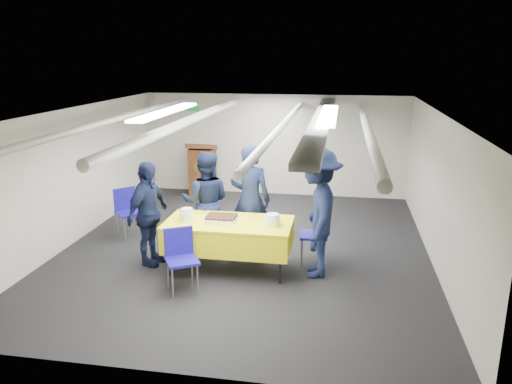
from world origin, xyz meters
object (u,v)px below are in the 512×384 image
sheet_cake (221,218)px  chair_left (127,207)px  chair_near (180,253)px  serving_table (229,235)px  sailor_b (206,202)px  sailor_d (316,213)px  chair_right (319,230)px  sailor_c (148,214)px  sailor_a (250,200)px  podium (202,170)px

sheet_cake → chair_left: size_ratio=0.53×
chair_near → chair_left: same height
serving_table → sailor_b: sailor_b is taller
sailor_d → chair_right: bearing=173.2°
sheet_cake → chair_near: bearing=-117.9°
serving_table → chair_right: (1.31, 0.52, -0.03)m
sheet_cake → sailor_b: 0.85m
chair_near → sailor_c: (-0.75, 0.75, 0.28)m
sheet_cake → sailor_c: sailor_c is taller
chair_left → sailor_d: (3.40, -1.07, 0.43)m
chair_near → sailor_a: bearing=64.4°
sheet_cake → podium: 4.16m
podium → chair_left: 2.87m
sailor_c → sailor_d: 2.55m
sailor_b → chair_left: bearing=-20.5°
chair_left → sailor_c: size_ratio=0.54×
chair_left → sailor_c: bearing=-52.8°
chair_left → chair_right: bearing=-10.2°
serving_table → chair_right: 1.41m
chair_near → sailor_b: bearing=91.4°
chair_left → sailor_d: bearing=-17.5°
chair_right → sailor_b: (-1.86, 0.23, 0.30)m
chair_near → chair_right: 2.21m
serving_table → sheet_cake: (-0.11, 0.02, 0.25)m
podium → sailor_d: (2.80, -3.87, 0.34)m
sailor_a → sailor_b: size_ratio=1.09×
sheet_cake → sailor_c: bearing=-179.8°
sheet_cake → sailor_c: (-1.15, -0.00, 0.00)m
chair_near → sailor_b: (-0.04, 1.48, 0.30)m
sheet_cake → sailor_a: bearing=66.9°
sheet_cake → sailor_b: (-0.44, 0.73, 0.02)m
serving_table → chair_near: bearing=-124.9°
sheet_cake → sailor_c: size_ratio=0.28×
chair_left → sailor_a: 2.36m
sheet_cake → sailor_c: 1.15m
sailor_b → sailor_c: sailor_b is taller
sailor_b → sailor_d: (1.84, -0.69, 0.13)m
serving_table → chair_right: bearing=21.5°
podium → sailor_c: (0.25, -3.92, 0.20)m
sailor_a → sailor_d: sailor_d is taller
chair_near → sailor_c: bearing=134.9°
sheet_cake → sailor_a: (0.30, 0.71, 0.10)m
chair_right → sailor_a: size_ratio=0.48×
chair_left → sailor_b: sailor_b is taller
podium → chair_near: 4.78m
podium → sailor_b: size_ratio=0.75×
podium → chair_right: size_ratio=1.44×
sheet_cake → sailor_a: 0.78m
chair_right → sailor_c: size_ratio=0.54×
sailor_c → serving_table: bearing=-78.1°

